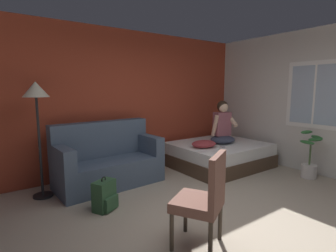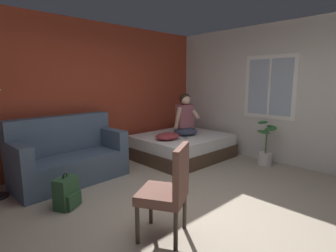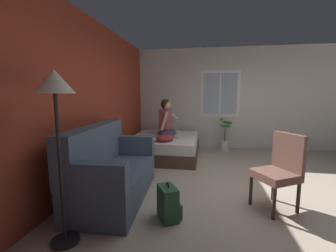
{
  "view_description": "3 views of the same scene",
  "coord_description": "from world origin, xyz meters",
  "px_view_note": "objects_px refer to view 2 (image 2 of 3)",
  "views": [
    {
      "loc": [
        -2.2,
        -1.97,
        1.6
      ],
      "look_at": [
        0.51,
        1.82,
        0.93
      ],
      "focal_mm": 28.0,
      "sensor_mm": 36.0,
      "label": 1
    },
    {
      "loc": [
        -2.2,
        -1.97,
        1.6
      ],
      "look_at": [
        1.02,
        1.41,
        0.8
      ],
      "focal_mm": 28.0,
      "sensor_mm": 36.0,
      "label": 2
    },
    {
      "loc": [
        -3.43,
        0.79,
        1.48
      ],
      "look_at": [
        0.66,
        1.47,
        0.88
      ],
      "focal_mm": 24.0,
      "sensor_mm": 36.0,
      "label": 3
    }
  ],
  "objects_px": {
    "couch": "(69,157)",
    "throw_pillow": "(167,136)",
    "potted_plant": "(266,150)",
    "backpack": "(67,193)",
    "side_chair": "(169,188)",
    "cell_phone": "(186,138)",
    "bed": "(182,146)",
    "person_seated": "(185,118)"
  },
  "relations": [
    {
      "from": "couch",
      "to": "backpack",
      "type": "distance_m",
      "value": 1.01
    },
    {
      "from": "side_chair",
      "to": "cell_phone",
      "type": "relative_size",
      "value": 6.81
    },
    {
      "from": "backpack",
      "to": "person_seated",
      "type": "bearing_deg",
      "value": 10.31
    },
    {
      "from": "couch",
      "to": "person_seated",
      "type": "xyz_separation_m",
      "value": [
        2.34,
        -0.4,
        0.44
      ]
    },
    {
      "from": "person_seated",
      "to": "bed",
      "type": "bearing_deg",
      "value": 150.72
    },
    {
      "from": "backpack",
      "to": "throw_pillow",
      "type": "bearing_deg",
      "value": 10.99
    },
    {
      "from": "backpack",
      "to": "potted_plant",
      "type": "xyz_separation_m",
      "value": [
        3.49,
        -0.94,
        0.11
      ]
    },
    {
      "from": "bed",
      "to": "backpack",
      "type": "height_order",
      "value": "bed"
    },
    {
      "from": "side_chair",
      "to": "backpack",
      "type": "bearing_deg",
      "value": 110.05
    },
    {
      "from": "couch",
      "to": "cell_phone",
      "type": "relative_size",
      "value": 12.09
    },
    {
      "from": "couch",
      "to": "cell_phone",
      "type": "bearing_deg",
      "value": -17.27
    },
    {
      "from": "cell_phone",
      "to": "potted_plant",
      "type": "bearing_deg",
      "value": -23.55
    },
    {
      "from": "throw_pillow",
      "to": "potted_plant",
      "type": "height_order",
      "value": "potted_plant"
    },
    {
      "from": "backpack",
      "to": "potted_plant",
      "type": "distance_m",
      "value": 3.61
    },
    {
      "from": "throw_pillow",
      "to": "couch",
      "type": "bearing_deg",
      "value": 164.71
    },
    {
      "from": "couch",
      "to": "throw_pillow",
      "type": "distance_m",
      "value": 1.82
    },
    {
      "from": "person_seated",
      "to": "side_chair",
      "type": "bearing_deg",
      "value": -140.59
    },
    {
      "from": "bed",
      "to": "side_chair",
      "type": "xyz_separation_m",
      "value": [
        -2.2,
        -1.9,
        0.3
      ]
    },
    {
      "from": "couch",
      "to": "side_chair",
      "type": "height_order",
      "value": "couch"
    },
    {
      "from": "couch",
      "to": "potted_plant",
      "type": "height_order",
      "value": "couch"
    },
    {
      "from": "person_seated",
      "to": "backpack",
      "type": "xyz_separation_m",
      "value": [
        -2.76,
        -0.5,
        -0.64
      ]
    },
    {
      "from": "bed",
      "to": "cell_phone",
      "type": "bearing_deg",
      "value": -123.16
    },
    {
      "from": "backpack",
      "to": "throw_pillow",
      "type": "distance_m",
      "value": 2.24
    },
    {
      "from": "side_chair",
      "to": "person_seated",
      "type": "xyz_separation_m",
      "value": [
        2.27,
        1.86,
        0.3
      ]
    },
    {
      "from": "bed",
      "to": "throw_pillow",
      "type": "relative_size",
      "value": 3.86
    },
    {
      "from": "throw_pillow",
      "to": "cell_phone",
      "type": "xyz_separation_m",
      "value": [
        0.34,
        -0.17,
        -0.07
      ]
    },
    {
      "from": "person_seated",
      "to": "cell_phone",
      "type": "relative_size",
      "value": 6.08
    },
    {
      "from": "side_chair",
      "to": "potted_plant",
      "type": "relative_size",
      "value": 1.15
    },
    {
      "from": "bed",
      "to": "backpack",
      "type": "xyz_separation_m",
      "value": [
        -2.7,
        -0.54,
        -0.04
      ]
    },
    {
      "from": "bed",
      "to": "potted_plant",
      "type": "distance_m",
      "value": 1.67
    },
    {
      "from": "bed",
      "to": "potted_plant",
      "type": "relative_size",
      "value": 2.18
    },
    {
      "from": "backpack",
      "to": "throw_pillow",
      "type": "xyz_separation_m",
      "value": [
        2.17,
        0.42,
        0.36
      ]
    },
    {
      "from": "backpack",
      "to": "cell_phone",
      "type": "height_order",
      "value": "cell_phone"
    },
    {
      "from": "person_seated",
      "to": "cell_phone",
      "type": "distance_m",
      "value": 0.5
    },
    {
      "from": "person_seated",
      "to": "throw_pillow",
      "type": "bearing_deg",
      "value": -172.19
    },
    {
      "from": "side_chair",
      "to": "potted_plant",
      "type": "distance_m",
      "value": 3.03
    },
    {
      "from": "potted_plant",
      "to": "backpack",
      "type": "bearing_deg",
      "value": 165.0
    },
    {
      "from": "side_chair",
      "to": "potted_plant",
      "type": "bearing_deg",
      "value": 8.07
    },
    {
      "from": "backpack",
      "to": "cell_phone",
      "type": "relative_size",
      "value": 3.18
    },
    {
      "from": "cell_phone",
      "to": "person_seated",
      "type": "bearing_deg",
      "value": 72.36
    },
    {
      "from": "bed",
      "to": "backpack",
      "type": "distance_m",
      "value": 2.75
    },
    {
      "from": "backpack",
      "to": "potted_plant",
      "type": "height_order",
      "value": "potted_plant"
    }
  ]
}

